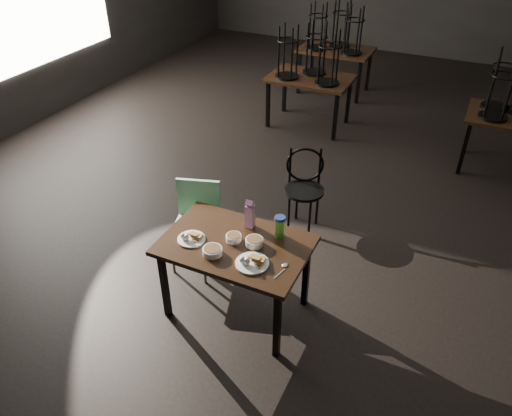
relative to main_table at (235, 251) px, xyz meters
The scene contains 13 objects.
main_table is the anchor object (origin of this frame).
plate_left 0.38m from the main_table, 162.17° to the right, with size 0.23×0.23×0.07m.
plate_right 0.31m from the main_table, 36.82° to the right, with size 0.27×0.27×0.09m.
bowl_near 0.12m from the main_table, 132.81° to the left, with size 0.13×0.13×0.05m.
bowl_far 0.19m from the main_table, 18.76° to the left, with size 0.15×0.15×0.06m.
bowl_big 0.24m from the main_table, 117.91° to the right, with size 0.16×0.16×0.05m.
juice_carton 0.33m from the main_table, 87.73° to the left, with size 0.07×0.07×0.27m.
water_bottle 0.42m from the main_table, 39.72° to the left, with size 0.12×0.12×0.20m.
spoon 0.49m from the main_table, 11.29° to the right, with size 0.06×0.21×0.01m.
bentwood_chair 1.48m from the main_table, 87.53° to the left, with size 0.47×0.46×0.88m.
school_chair 0.76m from the main_table, 146.41° to the left, with size 0.52×0.52×0.89m.
bg_table_left 3.94m from the main_table, 101.24° to the left, with size 1.20×0.80×1.48m.
bg_table_far 5.38m from the main_table, 98.96° to the left, with size 1.20×0.80×1.48m.
Camera 1 is at (1.10, -4.83, 3.30)m, focal length 35.00 mm.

